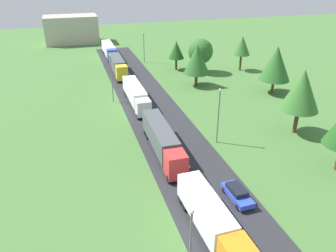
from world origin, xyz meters
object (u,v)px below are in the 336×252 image
object	(u,v)px
lamppost_second	(219,113)
distant_building	(72,29)
tree_maple	(242,46)
lamppost_lead	(190,245)
tree_lime	(276,63)
lamppost_third	(111,76)
car_second	(237,193)
truck_fifth	(109,50)
lamppost_fourth	(144,46)
truck_third	(136,94)
truck_second	(162,140)
tree_ash	(302,90)
truck_fourth	(118,65)
tree_birch	(197,59)
tree_oak	(176,50)
truck_lead	(212,220)
tree_pine	(201,51)

from	to	relation	value
lamppost_second	distant_building	bearing A→B (deg)	102.77
lamppost_second	tree_maple	world-z (taller)	lamppost_second
lamppost_lead	tree_lime	size ratio (longest dim) A/B	0.83
lamppost_third	car_second	bearing A→B (deg)	-74.89
truck_fifth	lamppost_fourth	distance (m)	11.73
truck_third	lamppost_second	size ratio (longest dim) A/B	1.71
truck_third	tree_maple	xyz separation A→B (m)	(29.06, 14.42, 3.96)
car_second	truck_third	bearing A→B (deg)	99.32
truck_second	tree_lime	distance (m)	32.96
lamppost_lead	tree_ash	xyz separation A→B (m)	(25.20, 21.21, 2.55)
truck_third	truck_fifth	size ratio (longest dim) A/B	0.99
truck_fifth	lamppost_second	size ratio (longest dim) A/B	1.73
truck_second	truck_fourth	size ratio (longest dim) A/B	1.10
car_second	truck_second	bearing A→B (deg)	113.66
tree_ash	distant_building	size ratio (longest dim) A/B	0.61
tree_ash	car_second	bearing A→B (deg)	-142.87
truck_fifth	tree_maple	xyz separation A→B (m)	(29.05, -22.01, 3.95)
truck_fifth	truck_second	bearing A→B (deg)	-90.22
tree_birch	tree_lime	distance (m)	15.82
lamppost_third	tree_lime	world-z (taller)	tree_lime
tree_oak	distant_building	world-z (taller)	distant_building
truck_lead	truck_second	distance (m)	16.31
lamppost_fourth	lamppost_third	bearing A→B (deg)	-115.03
lamppost_lead	tree_maple	distance (m)	63.21
tree_birch	truck_lead	bearing A→B (deg)	-109.16
truck_second	lamppost_third	xyz separation A→B (m)	(-3.72, 21.20, 2.87)
lamppost_second	distant_building	size ratio (longest dim) A/B	0.50
truck_lead	car_second	distance (m)	6.76
truck_fourth	truck_fifth	size ratio (longest dim) A/B	0.92
truck_third	tree_birch	distance (m)	16.54
lamppost_lead	tree_lime	xyz separation A→B (m)	(31.68, 37.72, 1.70)
truck_third	tree_birch	size ratio (longest dim) A/B	1.63
truck_third	truck_fourth	distance (m)	19.50
lamppost_third	lamppost_fourth	xyz separation A→B (m)	(12.05, 25.81, -0.71)
lamppost_third	tree_pine	bearing A→B (deg)	29.99
truck_fourth	tree_lime	bearing A→B (deg)	-37.18
truck_fifth	tree_ash	world-z (taller)	tree_ash
truck_third	tree_oak	size ratio (longest dim) A/B	2.05
truck_third	car_second	distance (m)	31.08
tree_oak	tree_ash	size ratio (longest dim) A/B	0.69
truck_second	tree_lime	xyz separation A→B (m)	(28.01, 16.92, 3.90)
tree_oak	tree_ash	distance (m)	38.54
tree_maple	tree_pine	size ratio (longest dim) A/B	1.04
lamppost_lead	lamppost_second	bearing A→B (deg)	60.63
tree_maple	tree_pine	distance (m)	10.21
tree_ash	distant_building	bearing A→B (deg)	111.49
truck_fifth	distant_building	bearing A→B (deg)	111.98
lamppost_fourth	distant_building	xyz separation A→B (m)	(-17.19, 30.59, -0.06)
tree_ash	lamppost_lead	bearing A→B (deg)	-139.91
truck_fourth	tree_ash	xyz separation A→B (m)	(21.58, -37.80, 4.74)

